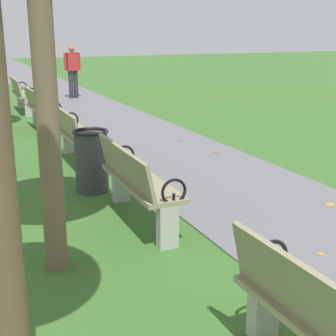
# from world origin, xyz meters

# --- Properties ---
(paved_walkway) EXTENTS (2.36, 44.00, 0.02)m
(paved_walkway) POSITION_xyz_m (1.18, 18.00, 0.01)
(paved_walkway) COLOR slate
(paved_walkway) RESTS_ON ground
(park_bench_3) EXTENTS (0.50, 1.61, 0.90)m
(park_bench_3) POSITION_xyz_m (-0.50, 5.91, 0.49)
(park_bench_3) COLOR gray
(park_bench_3) RESTS_ON ground
(park_bench_4) EXTENTS (0.49, 1.61, 0.90)m
(park_bench_4) POSITION_xyz_m (-0.50, 8.67, 0.49)
(park_bench_4) COLOR gray
(park_bench_4) RESTS_ON ground
(park_bench_5) EXTENTS (0.53, 1.62, 0.90)m
(park_bench_5) POSITION_xyz_m (-0.50, 11.59, 0.49)
(park_bench_5) COLOR gray
(park_bench_5) RESTS_ON ground
(park_bench_6) EXTENTS (0.49, 1.61, 0.90)m
(park_bench_6) POSITION_xyz_m (-0.50, 14.32, 0.49)
(park_bench_6) COLOR gray
(park_bench_6) RESTS_ON ground
(pedestrian_walking) EXTENTS (0.53, 0.25, 1.62)m
(pedestrian_walking) POSITION_xyz_m (1.37, 16.37, 0.93)
(pedestrian_walking) COLOR #2D2D38
(pedestrian_walking) RESTS_ON paved_walkway
(trash_bin) EXTENTS (0.48, 0.48, 0.84)m
(trash_bin) POSITION_xyz_m (-0.65, 7.21, 0.42)
(trash_bin) COLOR #38383D
(trash_bin) RESTS_ON ground
(scattered_leaves) EXTENTS (4.51, 19.01, 0.02)m
(scattered_leaves) POSITION_xyz_m (-0.11, 9.00, 0.01)
(scattered_leaves) COLOR #AD6B23
(scattered_leaves) RESTS_ON ground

